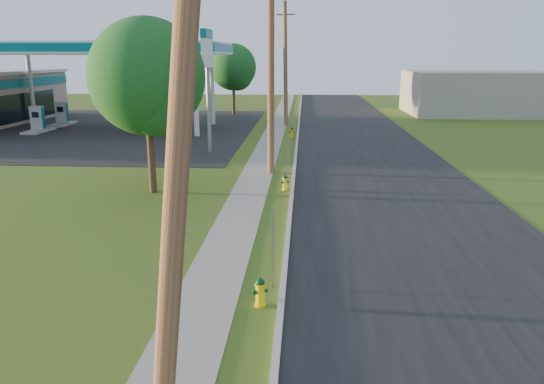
% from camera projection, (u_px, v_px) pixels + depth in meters
% --- Properties ---
extents(road, '(8.00, 120.00, 0.02)m').
position_uv_depth(road, '(406.00, 219.00, 18.16)').
color(road, black).
rests_on(road, ground).
extents(curb, '(0.15, 120.00, 0.15)m').
position_uv_depth(curb, '(290.00, 215.00, 18.38)').
color(curb, '#A3A094').
rests_on(curb, ground).
extents(sidewalk, '(1.50, 120.00, 0.03)m').
position_uv_depth(sidewalk, '(240.00, 216.00, 18.50)').
color(sidewalk, gray).
rests_on(sidewalk, ground).
extents(forecourt, '(26.00, 28.00, 0.02)m').
position_uv_depth(forecourt, '(83.00, 129.00, 40.64)').
color(forecourt, black).
rests_on(forecourt, ground).
extents(utility_pole_near, '(1.40, 0.32, 9.48)m').
position_uv_depth(utility_pole_near, '(180.00, 107.00, 6.64)').
color(utility_pole_near, brown).
rests_on(utility_pole_near, ground).
extents(utility_pole_mid, '(1.40, 0.32, 9.80)m').
position_uv_depth(utility_pole_mid, '(271.00, 67.00, 24.00)').
color(utility_pole_mid, brown).
rests_on(utility_pole_mid, ground).
extents(utility_pole_far, '(1.40, 0.32, 9.50)m').
position_uv_depth(utility_pole_far, '(285.00, 64.00, 41.43)').
color(utility_pole_far, brown).
rests_on(utility_pole_far, ground).
extents(sign_post_near, '(0.05, 0.04, 2.00)m').
position_uv_depth(sign_post_near, '(273.00, 248.00, 12.56)').
color(sign_post_near, gray).
rests_on(sign_post_near, ground).
extents(sign_post_mid, '(0.05, 0.04, 2.00)m').
position_uv_depth(sign_post_mid, '(288.00, 157.00, 23.97)').
color(sign_post_mid, gray).
rests_on(sign_post_mid, ground).
extents(sign_post_far, '(0.05, 0.04, 2.00)m').
position_uv_depth(sign_post_far, '(294.00, 123.00, 35.76)').
color(sign_post_far, gray).
rests_on(sign_post_far, ground).
extents(gas_canopy, '(18.18, 9.18, 6.40)m').
position_uv_depth(gas_canopy, '(103.00, 49.00, 39.05)').
color(gas_canopy, silver).
rests_on(gas_canopy, ground).
extents(fuel_pump_nw, '(1.20, 3.20, 1.90)m').
position_uv_depth(fuel_pump_nw, '(38.00, 122.00, 38.68)').
color(fuel_pump_nw, '#A3A094').
rests_on(fuel_pump_nw, ground).
extents(fuel_pump_ne, '(1.20, 3.20, 1.90)m').
position_uv_depth(fuel_pump_ne, '(159.00, 123.00, 38.14)').
color(fuel_pump_ne, '#A3A094').
rests_on(fuel_pump_ne, ground).
extents(fuel_pump_sw, '(1.20, 3.20, 1.90)m').
position_uv_depth(fuel_pump_sw, '(62.00, 116.00, 42.54)').
color(fuel_pump_sw, '#A3A094').
rests_on(fuel_pump_sw, ground).
extents(fuel_pump_se, '(1.20, 3.20, 1.90)m').
position_uv_depth(fuel_pump_se, '(173.00, 117.00, 42.01)').
color(fuel_pump_se, '#A3A094').
rests_on(fuel_pump_se, ground).
extents(price_pylon, '(0.34, 2.04, 6.85)m').
position_uv_depth(price_pylon, '(207.00, 56.00, 29.42)').
color(price_pylon, gray).
rests_on(price_pylon, ground).
extents(distant_building, '(14.00, 10.00, 4.00)m').
position_uv_depth(distant_building, '(483.00, 93.00, 50.70)').
color(distant_building, gray).
rests_on(distant_building, ground).
extents(tree_verge, '(4.57, 4.57, 6.92)m').
position_uv_depth(tree_verge, '(149.00, 82.00, 20.57)').
color(tree_verge, '#3C2D1A').
rests_on(tree_verge, ground).
extents(tree_lot, '(4.34, 4.34, 6.58)m').
position_uv_depth(tree_lot, '(234.00, 69.00, 49.54)').
color(tree_lot, '#3C2D1A').
rests_on(tree_lot, ground).
extents(hydrant_near, '(0.36, 0.32, 0.69)m').
position_uv_depth(hydrant_near, '(260.00, 292.00, 11.78)').
color(hydrant_near, yellow).
rests_on(hydrant_near, ground).
extents(hydrant_mid, '(0.34, 0.31, 0.67)m').
position_uv_depth(hydrant_mid, '(285.00, 182.00, 22.02)').
color(hydrant_mid, yellow).
rests_on(hydrant_mid, ground).
extents(hydrant_far, '(0.38, 0.34, 0.73)m').
position_uv_depth(hydrant_far, '(292.00, 133.00, 36.11)').
color(hydrant_far, '#FFC600').
rests_on(hydrant_far, ground).
extents(car_silver, '(4.39, 2.69, 1.40)m').
position_uv_depth(car_silver, '(155.00, 120.00, 40.38)').
color(car_silver, silver).
rests_on(car_silver, ground).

